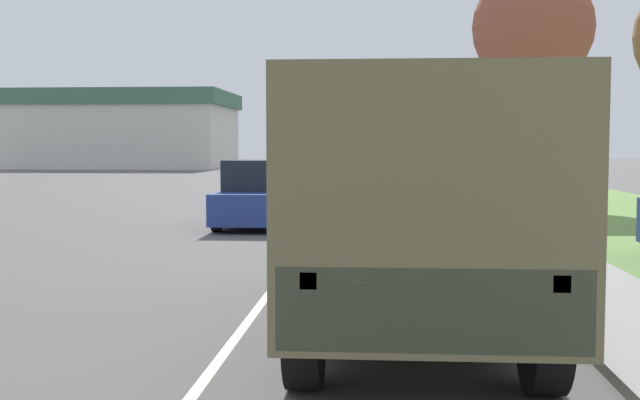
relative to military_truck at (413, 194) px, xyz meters
The scene contains 9 objects.
ground_plane 29.12m from the military_truck, 93.81° to the left, with size 180.00×180.00×0.00m, color #565451.
lane_centre_stripe 29.12m from the military_truck, 93.81° to the left, with size 0.12×120.00×0.00m.
sidewalk_right 29.16m from the military_truck, 84.94° to the left, with size 1.80×120.00×0.12m.
grass_strip_right 29.87m from the military_truck, 76.50° to the left, with size 7.00×120.00×0.02m.
military_truck is the anchor object (origin of this frame).
car_nearest_ahead 11.92m from the military_truck, 107.07° to the left, with size 1.85×3.94×1.72m.
car_second_ahead 23.43m from the military_truck, 90.74° to the left, with size 1.88×4.64×1.68m.
tree_far_right 21.20m from the military_truck, 76.07° to the left, with size 4.25×4.25×8.34m.
building_distant 68.41m from the military_truck, 110.33° to the left, with size 19.12×13.77×6.97m.
Camera 1 is at (1.56, 2.00, 2.10)m, focal length 45.00 mm.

